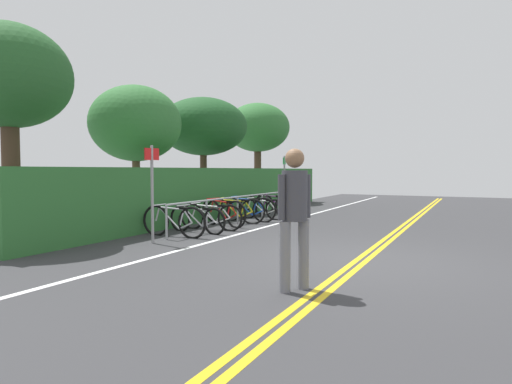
% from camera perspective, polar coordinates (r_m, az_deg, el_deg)
% --- Properties ---
extents(ground_plane, '(39.52, 11.68, 0.05)m').
position_cam_1_polar(ground_plane, '(7.56, 13.47, -8.88)').
color(ground_plane, '#353538').
extents(centre_line_yellow_inner, '(35.57, 0.10, 0.00)m').
position_cam_1_polar(centre_line_yellow_inner, '(7.54, 14.07, -8.71)').
color(centre_line_yellow_inner, gold).
rests_on(centre_line_yellow_inner, ground_plane).
extents(centre_line_yellow_outer, '(35.57, 0.10, 0.00)m').
position_cam_1_polar(centre_line_yellow_outer, '(7.58, 12.88, -8.64)').
color(centre_line_yellow_outer, gold).
rests_on(centre_line_yellow_outer, ground_plane).
extents(bike_lane_stripe_white, '(35.57, 0.12, 0.00)m').
position_cam_1_polar(bike_lane_stripe_white, '(8.88, -7.73, -6.90)').
color(bike_lane_stripe_white, white).
rests_on(bike_lane_stripe_white, ground_plane).
extents(bike_rack, '(6.38, 0.05, 0.77)m').
position_cam_1_polar(bike_rack, '(12.29, -2.41, -1.40)').
color(bike_rack, '#9EA0A5').
rests_on(bike_rack, ground_plane).
extents(bicycle_0, '(0.46, 1.72, 0.75)m').
position_cam_1_polar(bicycle_0, '(10.09, -10.64, -3.74)').
color(bicycle_0, black).
rests_on(bicycle_0, ground_plane).
extents(bicycle_1, '(0.46, 1.73, 0.68)m').
position_cam_1_polar(bicycle_1, '(10.64, -7.68, -3.56)').
color(bicycle_1, black).
rests_on(bicycle_1, ground_plane).
extents(bicycle_2, '(0.46, 1.75, 0.71)m').
position_cam_1_polar(bicycle_2, '(11.13, -5.87, -3.21)').
color(bicycle_2, black).
rests_on(bicycle_2, ground_plane).
extents(bicycle_3, '(0.61, 1.69, 0.76)m').
position_cam_1_polar(bicycle_3, '(11.82, -4.29, -2.70)').
color(bicycle_3, black).
rests_on(bicycle_3, ground_plane).
extents(bicycle_4, '(0.62, 1.67, 0.75)m').
position_cam_1_polar(bicycle_4, '(12.39, -2.70, -2.46)').
color(bicycle_4, black).
rests_on(bicycle_4, ground_plane).
extents(bicycle_5, '(0.46, 1.78, 0.76)m').
position_cam_1_polar(bicycle_5, '(12.86, -1.13, -2.25)').
color(bicycle_5, black).
rests_on(bicycle_5, ground_plane).
extents(bicycle_6, '(0.46, 1.61, 0.68)m').
position_cam_1_polar(bicycle_6, '(13.47, 0.72, -2.19)').
color(bicycle_6, black).
rests_on(bicycle_6, ground_plane).
extents(bicycle_7, '(0.46, 1.75, 0.77)m').
position_cam_1_polar(bicycle_7, '(14.01, 1.99, -1.80)').
color(bicycle_7, black).
rests_on(bicycle_7, ground_plane).
extents(bicycle_8, '(0.50, 1.76, 0.73)m').
position_cam_1_polar(bicycle_8, '(14.67, 3.07, -1.68)').
color(bicycle_8, black).
rests_on(bicycle_8, ground_plane).
extents(pedestrian, '(0.44, 0.32, 1.77)m').
position_cam_1_polar(pedestrian, '(5.45, 5.02, -2.18)').
color(pedestrian, slate).
rests_on(pedestrian, ground_plane).
extents(sign_post_near, '(0.36, 0.09, 2.01)m').
position_cam_1_polar(sign_post_near, '(9.18, -13.34, 1.03)').
color(sign_post_near, gray).
rests_on(sign_post_near, ground_plane).
extents(sign_post_far, '(0.36, 0.09, 2.01)m').
position_cam_1_polar(sign_post_far, '(15.82, 3.71, 1.84)').
color(sign_post_far, gray).
rests_on(sign_post_far, ground_plane).
extents(hedge_backdrop, '(15.33, 1.39, 1.57)m').
position_cam_1_polar(hedge_backdrop, '(14.43, -5.47, -0.00)').
color(hedge_backdrop, '#2D6B30').
rests_on(hedge_backdrop, ground_plane).
extents(tree_near_left, '(2.55, 2.55, 4.55)m').
position_cam_1_polar(tree_near_left, '(10.77, -29.46, 12.75)').
color(tree_near_left, '#473323').
rests_on(tree_near_left, ground_plane).
extents(tree_mid, '(2.68, 2.68, 3.99)m').
position_cam_1_polar(tree_mid, '(13.55, -15.38, 8.53)').
color(tree_mid, brown).
rests_on(tree_mid, ground_plane).
extents(tree_far_right, '(3.22, 3.22, 4.14)m').
position_cam_1_polar(tree_far_right, '(16.34, -6.87, 8.38)').
color(tree_far_right, '#473323').
rests_on(tree_far_right, ground_plane).
extents(tree_extra, '(2.96, 2.96, 4.59)m').
position_cam_1_polar(tree_extra, '(20.53, 0.22, 8.29)').
color(tree_extra, '#473323').
rests_on(tree_extra, ground_plane).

